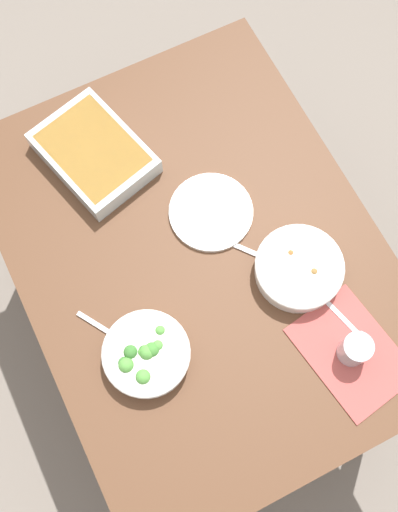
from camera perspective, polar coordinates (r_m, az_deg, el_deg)
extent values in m
plane|color=slate|center=(2.30, 0.00, -5.84)|extent=(6.00, 6.00, 0.00)
cube|color=brown|center=(1.61, 0.00, -0.23)|extent=(1.20, 0.90, 0.04)
cylinder|color=brown|center=(2.00, 17.60, -12.02)|extent=(0.06, 0.06, 0.70)
cylinder|color=brown|center=(2.23, 2.82, 12.98)|extent=(0.06, 0.06, 0.70)
cylinder|color=brown|center=(2.15, -16.02, 4.51)|extent=(0.06, 0.06, 0.70)
cube|color=#B24C47|center=(1.57, 13.74, -8.56)|extent=(0.31, 0.24, 0.00)
cylinder|color=silver|center=(1.57, 9.09, -1.19)|extent=(0.21, 0.21, 0.05)
torus|color=silver|center=(1.55, 9.22, -0.93)|extent=(0.22, 0.22, 0.01)
cylinder|color=olive|center=(1.57, 9.11, -1.16)|extent=(0.18, 0.18, 0.03)
sphere|color=olive|center=(1.55, 10.47, -1.46)|extent=(0.02, 0.02, 0.02)
sphere|color=#C66633|center=(1.55, 8.09, -0.30)|extent=(0.01, 0.01, 0.01)
sphere|color=#C66633|center=(1.56, 8.37, 0.23)|extent=(0.02, 0.02, 0.02)
sphere|color=silver|center=(1.54, 9.15, -2.41)|extent=(0.02, 0.02, 0.02)
cylinder|color=silver|center=(1.51, -4.81, -8.98)|extent=(0.20, 0.20, 0.05)
torus|color=silver|center=(1.49, -4.88, -8.85)|extent=(0.21, 0.21, 0.01)
cylinder|color=#8CB272|center=(1.51, -4.82, -8.97)|extent=(0.17, 0.17, 0.02)
sphere|color=#569E42|center=(1.49, -5.18, -8.77)|extent=(0.03, 0.03, 0.03)
sphere|color=#478C38|center=(1.49, -4.48, -8.69)|extent=(0.02, 0.02, 0.02)
sphere|color=#3D7A33|center=(1.49, -6.85, -9.71)|extent=(0.03, 0.03, 0.03)
sphere|color=#569E42|center=(1.49, -3.78, -8.18)|extent=(0.03, 0.03, 0.03)
sphere|color=#3D7A33|center=(1.49, -6.29, -8.75)|extent=(0.03, 0.03, 0.03)
sphere|color=#569E42|center=(1.48, -5.14, -10.97)|extent=(0.04, 0.04, 0.04)
sphere|color=#569E42|center=(1.49, -4.78, -8.78)|extent=(0.04, 0.04, 0.04)
sphere|color=#478C38|center=(1.49, -4.88, -8.86)|extent=(0.02, 0.02, 0.02)
sphere|color=#478C38|center=(1.49, -4.33, -8.56)|extent=(0.04, 0.04, 0.04)
sphere|color=#569E42|center=(1.49, -4.89, -8.84)|extent=(0.03, 0.03, 0.03)
sphere|color=#569E42|center=(1.50, -3.57, -6.84)|extent=(0.03, 0.03, 0.03)
sphere|color=#3D7A33|center=(1.49, -4.93, -8.79)|extent=(0.02, 0.02, 0.02)
sphere|color=#569E42|center=(1.49, -6.69, -9.90)|extent=(0.04, 0.04, 0.04)
sphere|color=#3D7A33|center=(1.49, -5.05, -8.63)|extent=(0.03, 0.03, 0.03)
cube|color=silver|center=(1.69, -9.58, 9.26)|extent=(0.35, 0.29, 0.06)
cube|color=gold|center=(1.68, -9.65, 9.45)|extent=(0.31, 0.26, 0.04)
cylinder|color=#B2BCC6|center=(1.53, 14.08, -8.30)|extent=(0.07, 0.07, 0.08)
cylinder|color=black|center=(1.54, 13.97, -8.38)|extent=(0.06, 0.06, 0.05)
cylinder|color=white|center=(1.63, 1.10, 4.05)|extent=(0.22, 0.22, 0.01)
cube|color=silver|center=(1.60, 3.54, 0.89)|extent=(0.12, 0.10, 0.01)
ellipsoid|color=silver|center=(1.59, 6.35, -0.29)|extent=(0.05, 0.05, 0.01)
cube|color=silver|center=(1.56, -8.95, -6.48)|extent=(0.13, 0.08, 0.01)
ellipsoid|color=silver|center=(1.53, -6.34, -8.11)|extent=(0.05, 0.04, 0.01)
cube|color=silver|center=(1.58, 12.74, -5.31)|extent=(0.14, 0.05, 0.01)
cube|color=silver|center=(1.58, 14.92, -7.51)|extent=(0.05, 0.03, 0.01)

